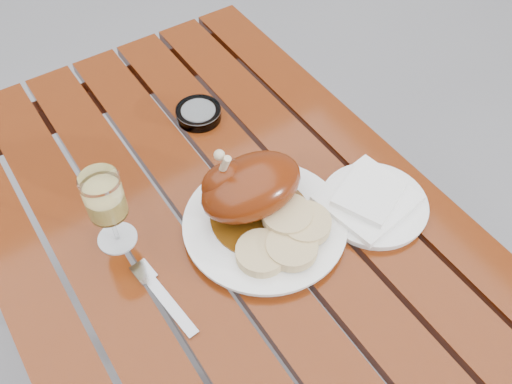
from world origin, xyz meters
The scene contains 11 objects.
ground centered at (0.00, 0.00, 0.00)m, with size 60.00×60.00×0.00m, color slate.
table centered at (0.00, 0.00, 0.38)m, with size 0.80×1.20×0.75m, color maroon.
dinner_plate centered at (0.06, -0.06, 0.76)m, with size 0.30×0.30×0.02m, color white.
roast_duck centered at (0.06, -0.01, 0.82)m, with size 0.20×0.19×0.14m.
bread_dumplings centered at (0.07, -0.11, 0.79)m, with size 0.19×0.15×0.03m.
wine_glass centered at (-0.18, 0.07, 0.83)m, with size 0.07×0.07×0.17m, color #EFD86C.
side_plate centered at (0.26, -0.13, 0.76)m, with size 0.20×0.20×0.02m, color white.
napkin centered at (0.25, -0.12, 0.77)m, with size 0.16×0.15×0.01m, color white.
ashtray centered at (0.11, 0.27, 0.76)m, with size 0.10×0.10×0.02m, color #B2B7BC.
fork centered at (-0.16, -0.09, 0.75)m, with size 0.02×0.16×0.01m, color gray.
knife centered at (0.20, -0.08, 0.75)m, with size 0.02×0.23×0.01m, color gray.
Camera 1 is at (-0.29, -0.56, 1.61)m, focal length 40.00 mm.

